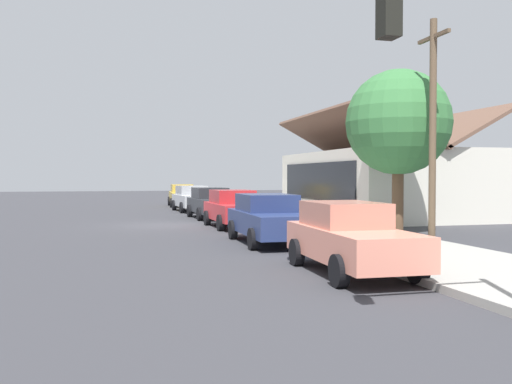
{
  "coord_description": "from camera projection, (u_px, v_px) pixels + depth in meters",
  "views": [
    {
      "loc": [
        25.05,
        -2.49,
        2.18
      ],
      "look_at": [
        1.16,
        3.91,
        1.49
      ],
      "focal_mm": 39.04,
      "sensor_mm": 36.0,
      "label": 1
    }
  ],
  "objects": [
    {
      "name": "traffic_light_main",
      "position": [
        491.0,
        80.0,
        7.53
      ],
      "size": [
        0.37,
        2.79,
        5.2
      ],
      "color": "#383833",
      "rests_on": "ground"
    },
    {
      "name": "car_coral",
      "position": [
        350.0,
        237.0,
        12.52
      ],
      "size": [
        4.5,
        2.02,
        1.59
      ],
      "rotation": [
        0.0,
        0.0,
        -0.03
      ],
      "color": "#EA8C75",
      "rests_on": "ground"
    },
    {
      "name": "fire_hydrant_red",
      "position": [
        207.0,
        201.0,
        38.52
      ],
      "size": [
        0.22,
        0.22,
        0.71
      ],
      "color": "red",
      "rests_on": "sidewalk_curb"
    },
    {
      "name": "sidewalk_curb",
      "position": [
        284.0,
        221.0,
        26.35
      ],
      "size": [
        60.0,
        4.2,
        0.16
      ],
      "primitive_type": "cube",
      "color": "#A3A099",
      "rests_on": "ground"
    },
    {
      "name": "car_charcoal",
      "position": [
        211.0,
        203.0,
        28.92
      ],
      "size": [
        4.47,
        2.16,
        1.59
      ],
      "rotation": [
        0.0,
        0.0,
        0.04
      ],
      "color": "#2D3035",
      "rests_on": "ground"
    },
    {
      "name": "ground_plane",
      "position": [
        165.0,
        225.0,
        24.9
      ],
      "size": [
        120.0,
        120.0,
        0.0
      ],
      "primitive_type": "plane",
      "color": "#38383D"
    },
    {
      "name": "car_silver",
      "position": [
        193.0,
        198.0,
        34.69
      ],
      "size": [
        4.61,
        2.27,
        1.59
      ],
      "rotation": [
        0.0,
        0.0,
        0.05
      ],
      "color": "silver",
      "rests_on": "ground"
    },
    {
      "name": "shade_tree",
      "position": [
        398.0,
        123.0,
        21.2
      ],
      "size": [
        4.01,
        4.01,
        6.26
      ],
      "color": "brown",
      "rests_on": "ground"
    },
    {
      "name": "utility_pole_wooden",
      "position": [
        433.0,
        125.0,
        18.85
      ],
      "size": [
        1.8,
        0.24,
        7.5
      ],
      "color": "brown",
      "rests_on": "ground"
    },
    {
      "name": "car_mustard",
      "position": [
        182.0,
        195.0,
        40.58
      ],
      "size": [
        4.52,
        2.1,
        1.59
      ],
      "rotation": [
        0.0,
        0.0,
        -0.05
      ],
      "color": "gold",
      "rests_on": "ground"
    },
    {
      "name": "car_cherry",
      "position": [
        234.0,
        208.0,
        23.81
      ],
      "size": [
        4.4,
        2.13,
        1.59
      ],
      "rotation": [
        0.0,
        0.0,
        0.02
      ],
      "color": "red",
      "rests_on": "ground"
    },
    {
      "name": "car_navy",
      "position": [
        269.0,
        218.0,
        18.18
      ],
      "size": [
        4.81,
        2.16,
        1.59
      ],
      "rotation": [
        0.0,
        0.0,
        -0.02
      ],
      "color": "navy",
      "rests_on": "ground"
    },
    {
      "name": "storefront_building",
      "position": [
        381.0,
        182.0,
        30.36
      ],
      "size": [
        12.65,
        7.81,
        5.62
      ],
      "color": "silver",
      "rests_on": "ground"
    }
  ]
}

